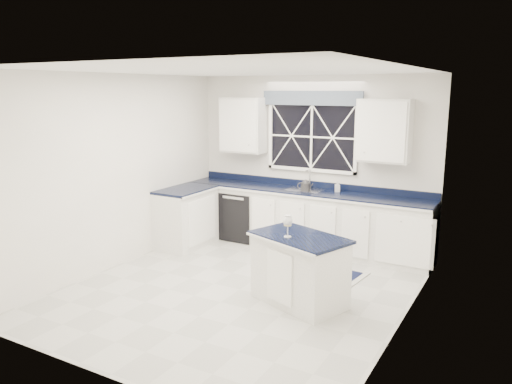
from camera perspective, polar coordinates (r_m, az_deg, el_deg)
The scene contains 13 objects.
ground at distance 6.43m, azimuth -1.87°, elevation -11.07°, with size 4.50×4.50×0.00m, color beige.
back_wall at distance 8.02m, azimuth 6.44°, elevation 3.46°, with size 4.00×0.10×2.70m, color white.
base_cabinets at distance 7.92m, azimuth 2.76°, elevation -3.23°, with size 3.99×1.60×0.90m.
countertop at distance 7.82m, azimuth 5.51°, elevation 0.08°, with size 3.98×0.64×0.04m, color black.
dishwasher at distance 8.43m, azimuth -1.42°, elevation -2.58°, with size 0.60×0.58×0.82m, color black.
window at distance 7.92m, azimuth 6.38°, elevation 6.86°, with size 1.65×0.09×1.26m.
upper_cabinets at distance 7.80m, azimuth 6.04°, elevation 7.31°, with size 3.10×0.34×0.90m.
faucet at distance 7.96m, azimuth 6.10°, elevation 1.58°, with size 0.05×0.20×0.30m.
island at distance 5.93m, azimuth 4.99°, elevation -8.79°, with size 1.27×1.00×0.83m.
rug at distance 7.03m, azimuth 6.45°, elevation -9.03°, with size 1.44×0.97×0.02m.
kettle at distance 7.77m, azimuth 5.67°, elevation 0.76°, with size 0.25×0.18×0.18m.
wine_glass at distance 5.69m, azimuth 3.65°, elevation -3.44°, with size 0.11×0.11×0.26m.
soap_bottle at distance 7.74m, azimuth 9.28°, elevation 0.62°, with size 0.07×0.08×0.16m, color silver.
Camera 1 is at (3.09, -5.06, 2.49)m, focal length 35.00 mm.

